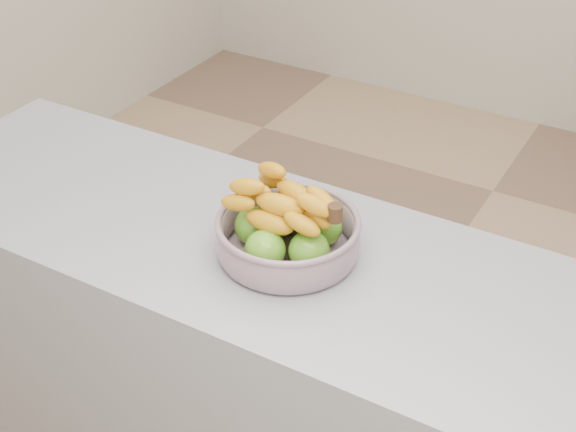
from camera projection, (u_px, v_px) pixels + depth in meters
name	position (u px, v px, depth m)	size (l,w,h in m)	color
ground	(379.00, 355.00, 2.77)	(4.00, 4.00, 0.00)	tan
counter	(275.00, 392.00, 2.02)	(2.00, 0.60, 0.90)	#A3A4AB
fruit_bowl	(288.00, 232.00, 1.72)	(0.31, 0.31, 0.17)	#A1B1C2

